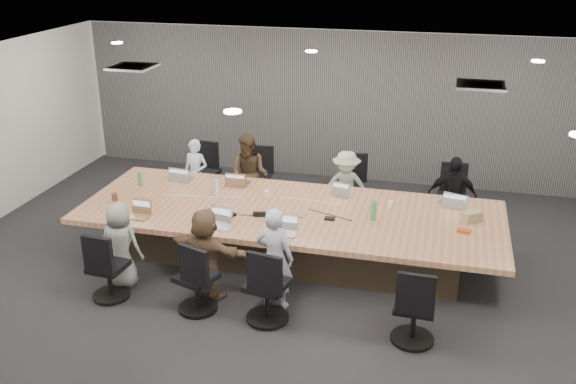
% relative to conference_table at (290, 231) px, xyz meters
% --- Properties ---
extents(floor, '(10.00, 8.00, 0.00)m').
position_rel_conference_table_xyz_m(floor, '(0.00, -0.50, -0.40)').
color(floor, '#252529').
rests_on(floor, ground).
extents(ceiling, '(10.00, 8.00, 0.00)m').
position_rel_conference_table_xyz_m(ceiling, '(0.00, -0.50, 2.40)').
color(ceiling, white).
rests_on(ceiling, wall_back).
extents(wall_back, '(10.00, 0.00, 2.80)m').
position_rel_conference_table_xyz_m(wall_back, '(0.00, 3.50, 1.00)').
color(wall_back, beige).
rests_on(wall_back, ground).
extents(wall_front, '(10.00, 0.00, 2.80)m').
position_rel_conference_table_xyz_m(wall_front, '(0.00, -4.50, 1.00)').
color(wall_front, beige).
rests_on(wall_front, ground).
extents(curtain, '(9.80, 0.04, 2.80)m').
position_rel_conference_table_xyz_m(curtain, '(0.00, 3.42, 1.00)').
color(curtain, slate).
rests_on(curtain, ground).
extents(conference_table, '(6.00, 2.20, 0.74)m').
position_rel_conference_table_xyz_m(conference_table, '(0.00, 0.00, 0.00)').
color(conference_table, '#433426').
rests_on(conference_table, ground).
extents(chair_0, '(0.61, 0.61, 0.83)m').
position_rel_conference_table_xyz_m(chair_0, '(-1.99, 1.70, 0.02)').
color(chair_0, black).
rests_on(chair_0, ground).
extents(chair_1, '(0.62, 0.62, 0.83)m').
position_rel_conference_table_xyz_m(chair_1, '(-1.03, 1.70, 0.01)').
color(chair_1, black).
rests_on(chair_1, ground).
extents(chair_2, '(0.65, 0.65, 0.82)m').
position_rel_conference_table_xyz_m(chair_2, '(0.58, 1.70, 0.01)').
color(chair_2, black).
rests_on(chair_2, ground).
extents(chair_3, '(0.55, 0.55, 0.78)m').
position_rel_conference_table_xyz_m(chair_3, '(2.24, 1.70, -0.01)').
color(chair_3, black).
rests_on(chair_3, ground).
extents(chair_4, '(0.54, 0.54, 0.75)m').
position_rel_conference_table_xyz_m(chair_4, '(-1.96, -1.70, -0.03)').
color(chair_4, black).
rests_on(chair_4, ground).
extents(chair_5, '(0.66, 0.66, 0.77)m').
position_rel_conference_table_xyz_m(chair_5, '(-0.76, -1.70, -0.02)').
color(chair_5, black).
rests_on(chair_5, ground).
extents(chair_6, '(0.63, 0.63, 0.82)m').
position_rel_conference_table_xyz_m(chair_6, '(0.15, -1.70, 0.01)').
color(chair_6, black).
rests_on(chair_6, ground).
extents(chair_7, '(0.55, 0.55, 0.79)m').
position_rel_conference_table_xyz_m(chair_7, '(1.90, -1.70, -0.01)').
color(chair_7, black).
rests_on(chair_7, ground).
extents(person_0, '(0.46, 0.33, 1.21)m').
position_rel_conference_table_xyz_m(person_0, '(-1.99, 1.35, 0.20)').
color(person_0, silver).
rests_on(person_0, ground).
extents(laptop_0, '(0.37, 0.27, 0.02)m').
position_rel_conference_table_xyz_m(laptop_0, '(-1.99, 0.80, 0.35)').
color(laptop_0, '#B2B2B7').
rests_on(laptop_0, conference_table).
extents(person_1, '(0.71, 0.58, 1.37)m').
position_rel_conference_table_xyz_m(person_1, '(-1.03, 1.35, 0.28)').
color(person_1, '#3D2E1F').
rests_on(person_1, ground).
extents(laptop_1, '(0.34, 0.23, 0.02)m').
position_rel_conference_table_xyz_m(laptop_1, '(-1.03, 0.80, 0.35)').
color(laptop_1, '#8C6647').
rests_on(laptop_1, conference_table).
extents(person_2, '(0.82, 0.50, 1.23)m').
position_rel_conference_table_xyz_m(person_2, '(0.58, 1.35, 0.21)').
color(person_2, '#96A696').
rests_on(person_2, ground).
extents(laptop_2, '(0.32, 0.26, 0.02)m').
position_rel_conference_table_xyz_m(laptop_2, '(0.58, 0.80, 0.35)').
color(laptop_2, '#B2B2B7').
rests_on(laptop_2, conference_table).
extents(person_3, '(0.76, 0.33, 1.28)m').
position_rel_conference_table_xyz_m(person_3, '(2.24, 1.35, 0.24)').
color(person_3, black).
rests_on(person_3, ground).
extents(laptop_3, '(0.40, 0.31, 0.02)m').
position_rel_conference_table_xyz_m(laptop_3, '(2.24, 0.80, 0.35)').
color(laptop_3, '#B2B2B7').
rests_on(laptop_3, conference_table).
extents(person_4, '(0.58, 0.38, 1.18)m').
position_rel_conference_table_xyz_m(person_4, '(-1.96, -1.35, 0.19)').
color(person_4, gray).
rests_on(person_4, ground).
extents(laptop_4, '(0.31, 0.22, 0.02)m').
position_rel_conference_table_xyz_m(laptop_4, '(-1.96, -0.80, 0.35)').
color(laptop_4, '#8C6647').
rests_on(laptop_4, conference_table).
extents(person_5, '(1.19, 0.59, 1.23)m').
position_rel_conference_table_xyz_m(person_5, '(-0.76, -1.35, 0.21)').
color(person_5, brown).
rests_on(person_5, ground).
extents(laptop_5, '(0.37, 0.29, 0.02)m').
position_rel_conference_table_xyz_m(laptop_5, '(-0.76, -0.80, 0.35)').
color(laptop_5, '#B2B2B7').
rests_on(laptop_5, conference_table).
extents(person_6, '(0.53, 0.38, 1.35)m').
position_rel_conference_table_xyz_m(person_6, '(0.15, -1.35, 0.27)').
color(person_6, '#A8A6BF').
rests_on(person_6, ground).
extents(laptop_6, '(0.29, 0.21, 0.02)m').
position_rel_conference_table_xyz_m(laptop_6, '(0.15, -0.80, 0.35)').
color(laptop_6, '#B2B2B7').
rests_on(laptop_6, conference_table).
extents(bottle_green_left, '(0.08, 0.08, 0.23)m').
position_rel_conference_table_xyz_m(bottle_green_left, '(-2.49, 0.33, 0.45)').
color(bottle_green_left, '#46954A').
rests_on(bottle_green_left, conference_table).
extents(bottle_green_right, '(0.08, 0.08, 0.28)m').
position_rel_conference_table_xyz_m(bottle_green_right, '(1.20, -0.06, 0.48)').
color(bottle_green_right, '#46954A').
rests_on(bottle_green_right, conference_table).
extents(bottle_clear, '(0.09, 0.09, 0.23)m').
position_rel_conference_table_xyz_m(bottle_clear, '(-1.21, 0.29, 0.45)').
color(bottle_clear, silver).
rests_on(bottle_clear, conference_table).
extents(cup_white_far, '(0.08, 0.08, 0.10)m').
position_rel_conference_table_xyz_m(cup_white_far, '(-0.46, 0.39, 0.39)').
color(cup_white_far, white).
rests_on(cup_white_far, conference_table).
extents(cup_white_near, '(0.07, 0.07, 0.09)m').
position_rel_conference_table_xyz_m(cup_white_near, '(1.38, 0.45, 0.38)').
color(cup_white_near, white).
rests_on(cup_white_near, conference_table).
extents(mug_brown, '(0.11, 0.11, 0.11)m').
position_rel_conference_table_xyz_m(mug_brown, '(-2.60, -0.30, 0.39)').
color(mug_brown, brown).
rests_on(mug_brown, conference_table).
extents(mic_left, '(0.20, 0.17, 0.03)m').
position_rel_conference_table_xyz_m(mic_left, '(-0.77, -0.40, 0.36)').
color(mic_left, black).
rests_on(mic_left, conference_table).
extents(mic_right, '(0.14, 0.10, 0.03)m').
position_rel_conference_table_xyz_m(mic_right, '(0.62, -0.19, 0.35)').
color(mic_right, black).
rests_on(mic_right, conference_table).
extents(stapler, '(0.18, 0.08, 0.07)m').
position_rel_conference_table_xyz_m(stapler, '(-0.35, -0.33, 0.37)').
color(stapler, black).
rests_on(stapler, conference_table).
extents(canvas_bag, '(0.30, 0.28, 0.14)m').
position_rel_conference_table_xyz_m(canvas_bag, '(2.51, 0.24, 0.41)').
color(canvas_bag, '#9C8C65').
rests_on(canvas_bag, conference_table).
extents(snack_packet, '(0.18, 0.14, 0.04)m').
position_rel_conference_table_xyz_m(snack_packet, '(2.41, -0.15, 0.36)').
color(snack_packet, '#C04013').
rests_on(snack_packet, conference_table).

